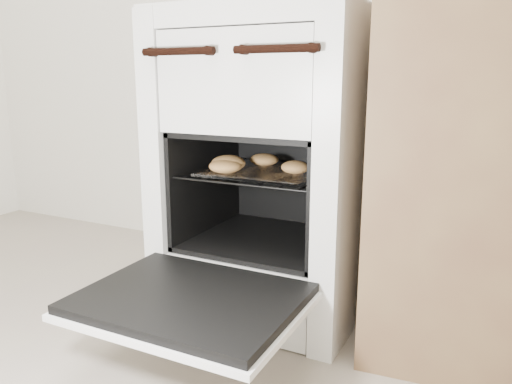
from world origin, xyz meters
TOP-DOWN VIEW (x-y plane):
  - stove at (0.13, 1.19)m, footprint 0.55×0.61m
  - oven_door at (0.13, 0.73)m, footprint 0.50×0.39m
  - oven_rack at (0.13, 1.13)m, footprint 0.40×0.39m
  - foil_sheet at (0.13, 1.11)m, footprint 0.31×0.28m
  - baked_rolls at (0.09, 1.08)m, footprint 0.30×0.28m

SIDE VIEW (x-z plane):
  - oven_door at x=0.13m, z-range 0.17..0.20m
  - oven_rack at x=0.13m, z-range 0.41..0.41m
  - stove at x=0.13m, z-range -0.01..0.84m
  - foil_sheet at x=0.13m, z-range 0.41..0.42m
  - baked_rolls at x=0.09m, z-range 0.42..0.46m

